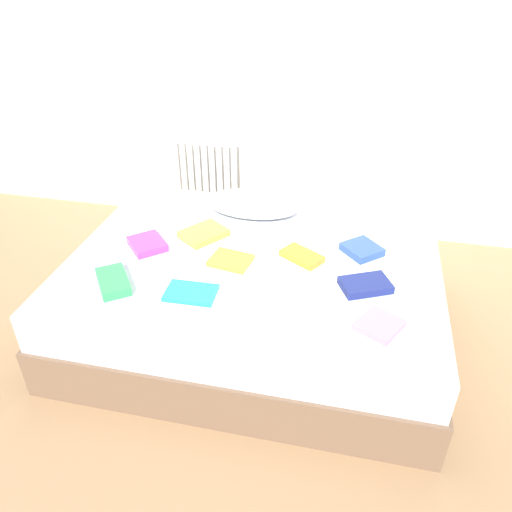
% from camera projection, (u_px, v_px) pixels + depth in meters
% --- Properties ---
extents(ground_plane, '(8.00, 8.00, 0.00)m').
position_uv_depth(ground_plane, '(254.00, 328.00, 2.97)').
color(ground_plane, '#93704C').
extents(back_wall, '(6.00, 0.10, 2.80)m').
position_uv_depth(back_wall, '(299.00, 36.00, 3.32)').
color(back_wall, silver).
rests_on(back_wall, ground).
extents(bed, '(2.00, 1.50, 0.50)m').
position_uv_depth(bed, '(254.00, 295.00, 2.84)').
color(bed, brown).
rests_on(bed, ground).
extents(radiator, '(0.50, 0.04, 0.57)m').
position_uv_depth(radiator, '(205.00, 175.00, 3.86)').
color(radiator, white).
rests_on(radiator, ground).
extents(pillow, '(0.58, 0.33, 0.13)m').
position_uv_depth(pillow, '(252.00, 204.00, 3.10)').
color(pillow, white).
rests_on(pillow, bed).
extents(textbook_blue, '(0.25, 0.25, 0.04)m').
position_uv_depth(textbook_blue, '(362.00, 249.00, 2.74)').
color(textbook_blue, '#2847B7').
rests_on(textbook_blue, bed).
extents(textbook_purple, '(0.27, 0.27, 0.04)m').
position_uv_depth(textbook_purple, '(147.00, 244.00, 2.78)').
color(textbook_purple, purple).
rests_on(textbook_purple, bed).
extents(textbook_teal, '(0.25, 0.17, 0.02)m').
position_uv_depth(textbook_teal, '(191.00, 293.00, 2.42)').
color(textbook_teal, teal).
rests_on(textbook_teal, bed).
extents(textbook_lime, '(0.30, 0.31, 0.04)m').
position_uv_depth(textbook_lime, '(204.00, 234.00, 2.88)').
color(textbook_lime, '#8CC638').
rests_on(textbook_lime, bed).
extents(textbook_orange, '(0.25, 0.22, 0.03)m').
position_uv_depth(textbook_orange, '(302.00, 256.00, 2.68)').
color(textbook_orange, orange).
rests_on(textbook_orange, bed).
extents(textbook_green, '(0.25, 0.28, 0.05)m').
position_uv_depth(textbook_green, '(113.00, 282.00, 2.48)').
color(textbook_green, green).
rests_on(textbook_green, bed).
extents(textbook_pink, '(0.24, 0.25, 0.03)m').
position_uv_depth(textbook_pink, '(380.00, 325.00, 2.22)').
color(textbook_pink, pink).
rests_on(textbook_pink, bed).
extents(textbook_navy, '(0.28, 0.24, 0.04)m').
position_uv_depth(textbook_navy, '(365.00, 285.00, 2.46)').
color(textbook_navy, navy).
rests_on(textbook_navy, bed).
extents(textbook_white, '(0.31, 0.30, 0.05)m').
position_uv_depth(textbook_white, '(304.00, 305.00, 2.32)').
color(textbook_white, white).
rests_on(textbook_white, bed).
extents(textbook_yellow, '(0.24, 0.20, 0.03)m').
position_uv_depth(textbook_yellow, '(231.00, 260.00, 2.66)').
color(textbook_yellow, yellow).
rests_on(textbook_yellow, bed).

